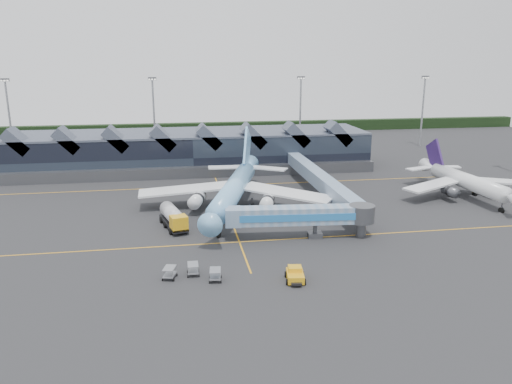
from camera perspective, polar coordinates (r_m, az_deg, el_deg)
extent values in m
plane|color=#28282B|center=(85.95, -2.62, -3.86)|extent=(260.00, 260.00, 0.00)
cube|color=orange|center=(78.48, -1.92, -5.73)|extent=(120.00, 0.25, 0.01)
cube|color=orange|center=(112.67, -4.33, 0.71)|extent=(120.00, 0.25, 0.01)
cube|color=orange|center=(95.41, -3.34, -1.93)|extent=(0.25, 60.00, 0.01)
cube|color=black|center=(192.74, -6.59, 7.26)|extent=(260.00, 4.00, 4.00)
cube|color=black|center=(130.94, -7.36, 4.67)|extent=(90.00, 20.00, 9.00)
cube|color=#484F60|center=(130.18, -7.43, 6.70)|extent=(90.00, 20.00, 0.60)
cube|color=#505156|center=(120.80, -7.10, 2.25)|extent=(90.00, 2.50, 2.60)
cube|color=#484F60|center=(128.20, -25.54, 5.28)|extent=(6.43, 6.00, 6.43)
cube|color=#484F60|center=(125.60, -20.70, 5.60)|extent=(6.43, 6.00, 6.43)
cube|color=#484F60|center=(123.91, -15.69, 5.90)|extent=(6.43, 6.00, 6.43)
cube|color=#484F60|center=(123.20, -10.57, 6.15)|extent=(6.43, 6.00, 6.43)
cube|color=#484F60|center=(123.46, -5.44, 6.36)|extent=(6.43, 6.00, 6.43)
cube|color=#484F60|center=(124.69, -0.36, 6.51)|extent=(6.43, 6.00, 6.43)
cube|color=#484F60|center=(126.87, 4.59, 6.61)|extent=(6.43, 6.00, 6.43)
cube|color=#484F60|center=(129.95, 9.33, 6.66)|extent=(6.43, 6.00, 6.43)
cylinder|color=gray|center=(158.40, -26.32, 7.42)|extent=(0.56, 0.56, 22.00)
cube|color=#505156|center=(157.61, -26.79, 11.37)|extent=(2.40, 0.50, 0.90)
cylinder|color=gray|center=(153.79, -11.57, 8.47)|extent=(0.56, 0.56, 22.00)
cube|color=#505156|center=(152.98, -11.79, 12.57)|extent=(2.40, 0.50, 0.90)
cylinder|color=gray|center=(158.67, 5.08, 8.91)|extent=(0.56, 0.56, 22.00)
cube|color=#505156|center=(157.88, 5.17, 12.88)|extent=(2.40, 0.50, 0.90)
cylinder|color=gray|center=(171.24, 18.48, 8.66)|extent=(0.56, 0.56, 22.00)
cube|color=#505156|center=(170.51, 18.79, 12.32)|extent=(2.40, 0.50, 0.90)
cylinder|color=#75C5EE|center=(93.23, -2.55, 0.31)|extent=(12.57, 30.81, 3.83)
cone|color=#75C5EE|center=(76.13, -4.86, -3.15)|extent=(5.19, 6.19, 3.83)
cube|color=black|center=(75.26, -4.98, -2.72)|extent=(1.49, 0.74, 0.48)
cone|color=#75C5EE|center=(111.47, -0.89, 2.93)|extent=(5.70, 7.89, 3.83)
cube|color=white|center=(96.72, -8.14, 0.30)|extent=(17.52, 6.16, 1.26)
cube|color=white|center=(93.53, 3.51, -0.08)|extent=(17.58, 14.64, 1.26)
cylinder|color=white|center=(92.89, -6.74, -0.88)|extent=(3.80, 5.77, 2.37)
cylinder|color=white|center=(90.68, 1.29, -1.17)|extent=(3.80, 5.77, 2.37)
cube|color=#75C5EE|center=(108.98, -1.04, 4.79)|extent=(3.25, 9.51, 10.55)
cube|color=white|center=(110.95, -3.40, 2.84)|extent=(8.11, 3.47, 0.25)
cube|color=white|center=(109.62, 1.45, 2.72)|extent=(8.44, 6.74, 0.25)
cylinder|color=#505156|center=(80.38, -4.29, -4.41)|extent=(0.28, 0.28, 2.22)
cylinder|color=#505156|center=(95.89, -4.31, -1.17)|extent=(0.28, 0.28, 2.22)
cylinder|color=#505156|center=(94.83, -0.45, -1.32)|extent=(0.28, 0.28, 2.22)
cylinder|color=black|center=(80.62, -4.28, -4.89)|extent=(0.84, 1.49, 1.42)
cylinder|color=white|center=(110.88, 23.03, 1.11)|extent=(4.77, 22.30, 3.16)
cone|color=white|center=(121.68, 19.30, 2.74)|extent=(3.52, 5.27, 3.16)
cube|color=white|center=(107.62, 19.52, 0.76)|extent=(13.73, 8.77, 1.06)
cube|color=white|center=(116.28, 25.65, 1.15)|extent=(13.75, 7.13, 1.06)
cylinder|color=#505156|center=(107.10, 21.33, 0.08)|extent=(2.23, 3.93, 1.96)
cylinder|color=#505156|center=(112.97, 25.45, 0.38)|extent=(2.23, 3.93, 1.96)
cube|color=#311C54|center=(120.10, 19.74, 3.97)|extent=(0.99, 7.12, 7.71)
cube|color=white|center=(119.02, 18.10, 2.58)|extent=(6.42, 3.98, 0.26)
cube|color=white|center=(122.87, 20.94, 2.70)|extent=(6.31, 3.21, 0.26)
cylinder|color=#505156|center=(103.62, 26.27, -1.60)|extent=(0.29, 0.29, 1.83)
cylinder|color=#505156|center=(110.64, 21.50, -0.10)|extent=(0.29, 0.29, 1.83)
cylinder|color=#505156|center=(113.78, 23.72, 0.07)|extent=(0.29, 0.29, 1.83)
cylinder|color=black|center=(103.77, 26.23, -1.91)|extent=(0.56, 1.20, 1.17)
cube|color=#6789AC|center=(79.24, 4.82, -2.65)|extent=(18.89, 4.39, 2.71)
cube|color=#2572BB|center=(77.88, 4.99, -2.97)|extent=(18.66, 1.70, 1.12)
cube|color=#6789AC|center=(78.27, -2.65, -2.84)|extent=(2.68, 3.19, 2.81)
cylinder|color=#505156|center=(80.33, 6.77, -3.89)|extent=(0.66, 0.66, 3.81)
cube|color=#505156|center=(80.82, 6.74, -4.88)|extent=(2.40, 2.06, 0.84)
cylinder|color=black|center=(80.68, 6.08, -4.97)|extent=(0.44, 0.87, 0.84)
cylinder|color=black|center=(81.04, 7.39, -4.92)|extent=(0.44, 0.87, 0.84)
cylinder|color=#505156|center=(81.52, 11.99, -2.43)|extent=(4.12, 4.12, 2.81)
cylinder|color=#505156|center=(82.10, 11.91, -3.70)|extent=(1.68, 1.68, 3.81)
cube|color=black|center=(85.80, -9.42, -3.52)|extent=(4.91, 10.08, 0.54)
cube|color=gold|center=(82.05, -8.81, -3.52)|extent=(3.10, 2.95, 2.38)
cube|color=black|center=(81.09, -8.66, -3.34)|extent=(2.35, 0.74, 1.08)
cylinder|color=silver|center=(86.55, -9.68, -2.35)|extent=(3.96, 6.70, 2.49)
sphere|color=silver|center=(89.47, -10.18, -1.79)|extent=(2.38, 2.38, 2.38)
sphere|color=silver|center=(83.64, -9.15, -2.94)|extent=(2.38, 2.38, 2.38)
cylinder|color=black|center=(82.60, -9.76, -4.47)|extent=(0.63, 1.14, 1.08)
cylinder|color=black|center=(83.23, -7.95, -4.24)|extent=(0.63, 1.14, 1.08)
cylinder|color=black|center=(86.09, -10.38, -3.69)|extent=(0.63, 1.14, 1.08)
cylinder|color=black|center=(86.69, -8.64, -3.48)|extent=(0.63, 1.14, 1.08)
cylinder|color=black|center=(88.59, -10.79, -3.17)|extent=(0.63, 1.14, 1.08)
cylinder|color=black|center=(89.18, -9.10, -2.96)|extent=(0.63, 1.14, 1.08)
cube|color=gold|center=(65.42, 4.49, -9.53)|extent=(2.60, 3.74, 0.96)
cube|color=gold|center=(65.65, 4.46, -8.75)|extent=(1.94, 1.77, 0.67)
cube|color=black|center=(63.87, 4.65, -10.41)|extent=(1.45, 0.96, 0.29)
cylinder|color=black|center=(64.40, 3.59, -10.21)|extent=(0.40, 0.80, 0.77)
cylinder|color=black|center=(64.61, 5.58, -10.17)|extent=(0.40, 0.80, 0.77)
cylinder|color=black|center=(66.49, 3.43, -9.37)|extent=(0.40, 0.80, 0.77)
cylinder|color=black|center=(66.70, 5.35, -9.33)|extent=(0.40, 0.80, 0.77)
cube|color=#909398|center=(67.46, -7.20, -8.94)|extent=(1.41, 2.20, 0.15)
cube|color=#909398|center=(67.09, -7.23, -8.20)|extent=(1.41, 2.20, 0.08)
cylinder|color=black|center=(68.36, -6.58, -8.92)|extent=(0.12, 0.36, 0.36)
cube|color=#909398|center=(65.50, -4.68, -9.63)|extent=(1.62, 2.32, 0.15)
cube|color=#909398|center=(65.12, -4.69, -8.87)|extent=(1.62, 2.32, 0.08)
cylinder|color=black|center=(66.36, -4.00, -9.62)|extent=(0.16, 0.37, 0.36)
cube|color=#909398|center=(66.84, -9.84, -9.28)|extent=(1.90, 2.47, 0.15)
cube|color=#909398|center=(66.46, -9.88, -8.54)|extent=(1.90, 2.47, 0.08)
cylinder|color=black|center=(67.51, -9.03, -9.34)|extent=(0.21, 0.38, 0.36)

